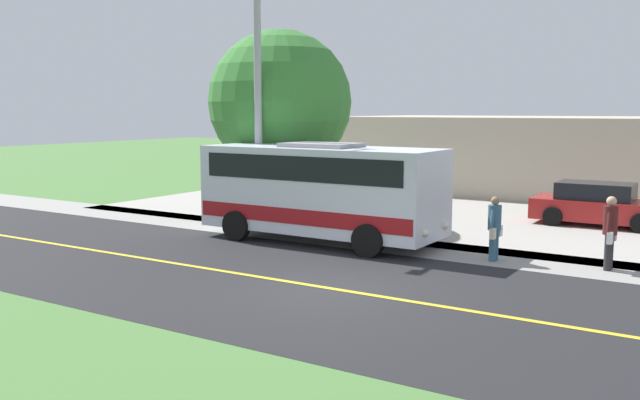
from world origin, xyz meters
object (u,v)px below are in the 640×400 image
shuttle_bus_front (321,188)px  tree_curbside (280,102)px  pedestrian_waiting (495,226)px  street_light_pole (256,94)px  commercial_building (533,153)px  pedestrian_with_bags (610,230)px  parked_car_near (600,205)px

shuttle_bus_front → tree_curbside: size_ratio=1.10×
shuttle_bus_front → pedestrian_waiting: bearing=91.8°
street_light_pole → commercial_building: 17.25m
pedestrian_with_bags → commercial_building: (-16.21, -6.36, 0.79)m
pedestrian_with_bags → parked_car_near: 6.97m
pedestrian_with_bags → parked_car_near: (-6.81, -1.50, -0.29)m
commercial_building → pedestrian_with_bags: bearing=21.4°
shuttle_bus_front → commercial_building: commercial_building is taller
pedestrian_waiting → tree_curbside: bearing=-107.2°
parked_car_near → tree_curbside: size_ratio=0.66×
shuttle_bus_front → commercial_building: 16.94m
commercial_building → parked_car_near: bearing=27.3°
pedestrian_with_bags → commercial_building: commercial_building is taller
pedestrian_with_bags → parked_car_near: pedestrian_with_bags is taller
pedestrian_waiting → tree_curbside: 9.70m
shuttle_bus_front → street_light_pole: street_light_pole is taller
shuttle_bus_front → tree_curbside: 5.22m
tree_curbside → commercial_building: 15.08m
pedestrian_waiting → tree_curbside: (-2.71, -8.72, 3.25)m
street_light_pole → pedestrian_with_bags: bearing=91.7°
pedestrian_waiting → commercial_building: size_ratio=0.09×
shuttle_bus_front → pedestrian_with_bags: 7.95m
pedestrian_waiting → tree_curbside: size_ratio=0.25×
street_light_pole → parked_car_near: size_ratio=1.80×
parked_car_near → street_light_pole: bearing=-51.9°
pedestrian_waiting → parked_car_near: pedestrian_waiting is taller
commercial_building → pedestrian_waiting: bearing=12.3°
street_light_pole → tree_curbside: street_light_pole is taller
pedestrian_waiting → street_light_pole: (-0.18, -7.86, 3.47)m
pedestrian_waiting → parked_car_near: size_ratio=0.38×
pedestrian_with_bags → tree_curbside: size_ratio=0.27×
tree_curbside → parked_car_near: bearing=114.8°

